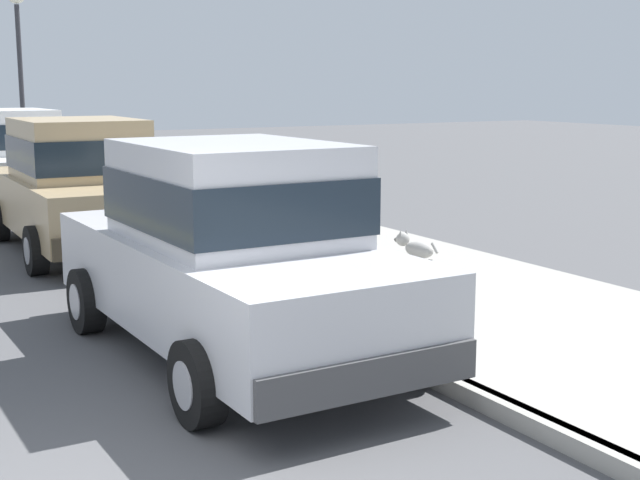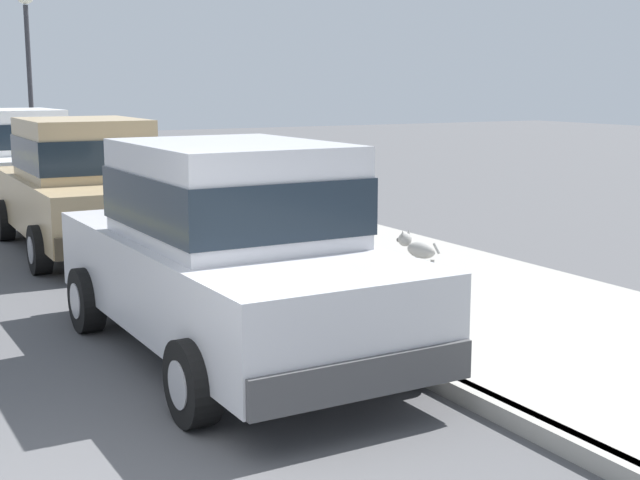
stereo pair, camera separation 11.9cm
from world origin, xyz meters
The scene contains 6 objects.
curb centered at (3.20, 0.00, 0.07)m, with size 0.16×64.00×0.14m, color gray.
car_silver_sedan centered at (2.08, 2.63, 0.98)m, with size 2.09×4.63×1.92m.
car_tan_sedan centered at (2.21, 8.33, 0.98)m, with size 2.08×4.62×1.92m.
car_white_sedan centered at (2.18, 13.57, 0.98)m, with size 2.16×4.67×1.92m.
dog_grey centered at (5.24, 4.23, 0.43)m, with size 0.26×0.75×0.49m.
street_lamp centered at (3.55, 18.82, 2.91)m, with size 0.36×0.36×4.42m.
Camera 2 is at (-0.87, -4.40, 2.41)m, focal length 49.27 mm.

